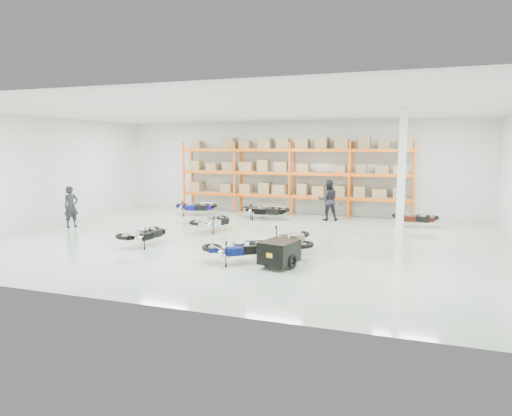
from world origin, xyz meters
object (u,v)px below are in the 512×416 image
at_px(moto_back_b, 262,207).
at_px(moto_back_d, 415,215).
at_px(moto_back_a, 195,204).
at_px(person_left, 71,207).
at_px(moto_touring_right, 294,236).
at_px(person_back, 328,200).
at_px(moto_black_far_left, 144,231).
at_px(moto_silver_left, 213,219).
at_px(trailer, 279,252).
at_px(moto_back_c, 266,208).
at_px(moto_blue_centre, 238,244).

relative_size(moto_back_b, moto_back_d, 1.05).
relative_size(moto_back_a, moto_back_d, 1.09).
xyz_separation_m(moto_back_d, person_left, (-13.27, -4.64, 0.35)).
xyz_separation_m(moto_touring_right, moto_back_d, (3.48, 6.29, -0.08)).
bearing_deg(person_back, moto_back_d, 151.74).
bearing_deg(moto_back_a, moto_black_far_left, 179.10).
bearing_deg(moto_silver_left, moto_back_a, -35.44).
height_order(moto_black_far_left, trailer, moto_black_far_left).
bearing_deg(moto_back_d, moto_silver_left, 119.11).
xyz_separation_m(moto_silver_left, moto_back_d, (7.39, 3.65, -0.02)).
distance_m(moto_back_d, person_left, 14.07).
height_order(moto_back_a, moto_back_c, moto_back_c).
relative_size(moto_blue_centre, person_back, 0.93).
bearing_deg(person_left, moto_back_d, -48.75).
relative_size(moto_black_far_left, person_left, 0.98).
height_order(trailer, moto_back_a, moto_back_a).
bearing_deg(moto_touring_right, trailer, -107.18).
bearing_deg(moto_back_d, moto_touring_right, 153.86).
bearing_deg(moto_back_d, moto_back_b, 91.06).
height_order(moto_blue_centre, moto_back_a, moto_back_a).
bearing_deg(moto_touring_right, moto_back_c, 98.14).
bearing_deg(person_back, person_left, 8.95).
distance_m(moto_touring_right, moto_back_b, 7.23).
height_order(moto_touring_right, person_left, person_left).
height_order(moto_blue_centre, moto_touring_right, moto_touring_right).
relative_size(person_left, person_back, 0.92).
relative_size(moto_touring_right, person_back, 1.02).
xyz_separation_m(moto_back_a, moto_back_d, (9.95, 0.06, -0.04)).
bearing_deg(person_left, moto_touring_right, -77.55).
distance_m(moto_silver_left, moto_back_c, 3.57).
height_order(moto_back_a, person_left, person_left).
height_order(trailer, person_back, person_back).
bearing_deg(moto_blue_centre, moto_back_b, -24.51).
relative_size(trailer, moto_back_d, 1.12).
distance_m(moto_blue_centre, moto_black_far_left, 3.86).
bearing_deg(moto_touring_right, moto_black_far_left, 168.04).
bearing_deg(person_left, moto_blue_centre, -87.98).
relative_size(trailer, moto_back_c, 1.00).
relative_size(trailer, moto_back_b, 1.07).
xyz_separation_m(moto_silver_left, moto_touring_right, (3.91, -2.64, 0.06)).
bearing_deg(moto_blue_centre, moto_silver_left, -5.17).
bearing_deg(trailer, moto_blue_centre, -173.46).
height_order(trailer, person_left, person_left).
bearing_deg(moto_back_a, person_left, 130.75).
bearing_deg(trailer, moto_back_b, 124.65).
bearing_deg(moto_touring_right, moto_silver_left, 128.83).
xyz_separation_m(moto_silver_left, person_back, (3.71, 4.21, 0.40)).
bearing_deg(moto_back_d, moto_back_c, 94.96).
xyz_separation_m(moto_touring_right, moto_back_a, (-6.48, 6.22, -0.03)).
relative_size(moto_silver_left, moto_black_far_left, 1.01).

